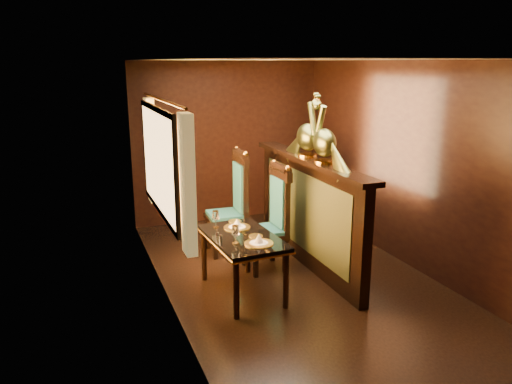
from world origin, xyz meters
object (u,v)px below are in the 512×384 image
dining_table (242,242)px  chair_left (274,214)px  peacock_right (308,125)px  peacock_left (325,130)px  chair_right (235,199)px

dining_table → chair_left: chair_left is taller
chair_left → peacock_right: bearing=0.9°
peacock_left → chair_left: bearing=137.4°
chair_left → peacock_right: size_ratio=1.70×
peacock_left → peacock_right: (0.00, 0.42, 0.01)m
dining_table → chair_right: bearing=71.4°
dining_table → peacock_right: size_ratio=1.51×
dining_table → chair_right: 1.29m
chair_left → chair_right: bearing=109.3°
dining_table → chair_left: size_ratio=0.89×
dining_table → chair_right: (0.34, 1.24, 0.12)m
chair_left → peacock_left: (0.44, -0.40, 1.05)m
chair_right → dining_table: bearing=-103.0°
dining_table → peacock_left: bearing=4.1°
dining_table → chair_right: chair_right is taller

